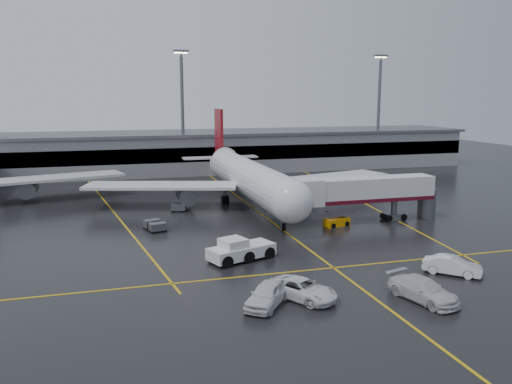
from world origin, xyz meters
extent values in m
plane|color=black|center=(0.00, 0.00, 0.00)|extent=(220.00, 220.00, 0.00)
cube|color=gold|center=(0.00, 0.00, 0.01)|extent=(0.25, 90.00, 0.02)
cube|color=gold|center=(0.00, -22.00, 0.01)|extent=(60.00, 0.25, 0.02)
cube|color=gold|center=(-20.00, 10.00, 0.01)|extent=(9.99, 69.35, 0.02)
cube|color=gold|center=(18.00, 10.00, 0.01)|extent=(7.57, 69.64, 0.02)
cube|color=gray|center=(0.00, 48.00, 4.00)|extent=(120.00, 18.00, 8.00)
cube|color=black|center=(0.00, 39.20, 4.50)|extent=(120.00, 0.40, 3.00)
cube|color=#595B60|center=(0.00, 48.00, 8.30)|extent=(122.00, 19.00, 0.60)
cylinder|color=#595B60|center=(-5.00, 42.00, 12.50)|extent=(0.70, 0.70, 25.00)
cube|color=#595B60|center=(-5.00, 42.00, 25.20)|extent=(3.00, 1.20, 0.50)
cube|color=#FFE5B2|center=(-5.00, 42.00, 24.90)|extent=(2.60, 0.90, 0.20)
cylinder|color=#595B60|center=(40.00, 42.00, 12.50)|extent=(0.70, 0.70, 25.00)
cube|color=#595B60|center=(40.00, 42.00, 25.20)|extent=(3.00, 1.20, 0.50)
cube|color=#FFE5B2|center=(40.00, 42.00, 24.90)|extent=(2.60, 0.90, 0.20)
cylinder|color=silver|center=(0.00, 8.00, 4.20)|extent=(5.20, 36.00, 5.20)
sphere|color=silver|center=(0.00, -10.00, 4.20)|extent=(5.20, 5.20, 5.20)
cone|color=silver|center=(0.00, 29.00, 4.80)|extent=(4.94, 8.00, 4.94)
cube|color=maroon|center=(0.00, 30.00, 9.70)|extent=(0.50, 5.50, 8.50)
cube|color=silver|center=(0.00, 29.00, 5.00)|extent=(14.00, 3.00, 0.25)
cube|color=silver|center=(-13.00, 10.00, 3.40)|extent=(22.80, 11.83, 0.40)
cube|color=silver|center=(13.00, 10.00, 3.40)|extent=(22.80, 11.83, 0.40)
cylinder|color=#595B60|center=(-9.50, 9.00, 2.00)|extent=(2.60, 4.50, 2.60)
cylinder|color=#595B60|center=(9.50, 9.00, 2.00)|extent=(2.60, 4.50, 2.60)
cylinder|color=#595B60|center=(0.00, -7.00, 1.00)|extent=(0.56, 0.56, 2.00)
cylinder|color=#595B60|center=(-3.20, 11.00, 1.00)|extent=(0.56, 0.56, 2.00)
cylinder|color=#595B60|center=(3.20, 11.00, 1.00)|extent=(0.56, 0.56, 2.00)
cylinder|color=black|center=(0.00, -7.00, 0.45)|extent=(0.40, 1.10, 1.10)
cylinder|color=black|center=(-3.20, 11.00, 0.55)|extent=(1.00, 1.40, 1.40)
cylinder|color=black|center=(3.20, 11.00, 0.55)|extent=(1.00, 1.40, 1.40)
cube|color=silver|center=(-29.00, 22.00, 3.40)|extent=(22.80, 11.83, 0.40)
cylinder|color=#595B60|center=(-32.50, 21.00, 2.00)|extent=(2.60, 4.50, 2.60)
cube|color=silver|center=(12.00, -6.00, 4.40)|extent=(18.00, 3.20, 3.00)
cube|color=#4F0916|center=(12.00, -6.00, 3.10)|extent=(18.00, 3.30, 0.50)
cube|color=silver|center=(3.80, -6.00, 4.40)|extent=(3.00, 3.40, 3.30)
cylinder|color=#595B60|center=(16.00, -6.00, 1.50)|extent=(0.80, 0.80, 3.00)
cube|color=#595B60|center=(16.00, -6.00, 0.45)|extent=(2.60, 1.60, 0.90)
cylinder|color=#595B60|center=(21.00, -6.00, 2.00)|extent=(2.40, 2.40, 4.00)
cylinder|color=black|center=(14.90, -6.00, 0.45)|extent=(0.90, 1.80, 0.90)
cylinder|color=black|center=(17.10, -6.00, 0.45)|extent=(0.90, 1.80, 0.90)
cube|color=silver|center=(-7.89, -17.06, 0.88)|extent=(7.39, 4.91, 1.18)
cube|color=silver|center=(-8.81, -17.39, 1.86)|extent=(3.01, 3.01, 0.98)
cube|color=black|center=(-8.81, -17.39, 1.86)|extent=(2.71, 2.71, 0.88)
cylinder|color=black|center=(-10.29, -17.92, 0.54)|extent=(2.20, 3.20, 1.27)
cylinder|color=black|center=(-7.89, -17.06, 0.54)|extent=(2.20, 3.20, 1.27)
cylinder|color=black|center=(-5.49, -16.20, 0.54)|extent=(2.20, 3.20, 1.27)
cube|color=orange|center=(7.30, -6.94, 0.51)|extent=(3.61, 2.22, 1.03)
cube|color=#595B60|center=(7.30, -6.94, 1.49)|extent=(3.35, 1.65, 1.17)
cylinder|color=black|center=(6.22, -7.23, 0.28)|extent=(1.04, 1.70, 0.65)
cylinder|color=black|center=(8.39, -6.65, 0.28)|extent=(1.04, 1.70, 0.65)
imported|color=white|center=(-5.75, -28.46, 0.84)|extent=(5.62, 6.59, 1.68)
imported|color=silver|center=(3.52, -31.49, 0.91)|extent=(4.08, 6.74, 1.83)
imported|color=white|center=(9.77, -26.77, 0.86)|extent=(5.00, 4.90, 1.71)
imported|color=silver|center=(-8.90, -28.97, 0.93)|extent=(5.15, 5.65, 1.87)
cube|color=#595B60|center=(-14.91, -3.55, 0.65)|extent=(2.23, 1.69, 0.90)
cylinder|color=black|center=(-15.59, -4.21, 0.18)|extent=(0.40, 0.20, 0.40)
cylinder|color=black|center=(-14.02, -3.87, 0.18)|extent=(0.40, 0.20, 0.40)
cylinder|color=black|center=(-15.80, -3.23, 0.18)|extent=(0.40, 0.20, 0.40)
cylinder|color=black|center=(-14.23, -2.90, 0.18)|extent=(0.40, 0.20, 0.40)
cube|color=#595B60|center=(-15.44, -1.69, 0.65)|extent=(2.32, 1.89, 0.90)
cylinder|color=black|center=(-16.03, -2.43, 0.18)|extent=(0.40, 0.20, 0.40)
cylinder|color=black|center=(-14.52, -1.90, 0.18)|extent=(0.40, 0.20, 0.40)
cylinder|color=black|center=(-16.36, -1.49, 0.18)|extent=(0.40, 0.20, 0.40)
cylinder|color=black|center=(-14.86, -0.95, 0.18)|extent=(0.40, 0.20, 0.40)
cube|color=#595B60|center=(-10.94, 7.15, 0.65)|extent=(2.26, 1.76, 0.90)
cylinder|color=black|center=(-11.84, 6.87, 0.18)|extent=(0.40, 0.20, 0.40)
cylinder|color=black|center=(-10.29, 6.47, 0.18)|extent=(0.40, 0.20, 0.40)
cylinder|color=black|center=(-11.58, 7.84, 0.18)|extent=(0.40, 0.20, 0.40)
cylinder|color=black|center=(-10.04, 7.43, 0.18)|extent=(0.40, 0.20, 0.40)
camera|label=1|loc=(-20.54, -66.05, 16.31)|focal=36.55mm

